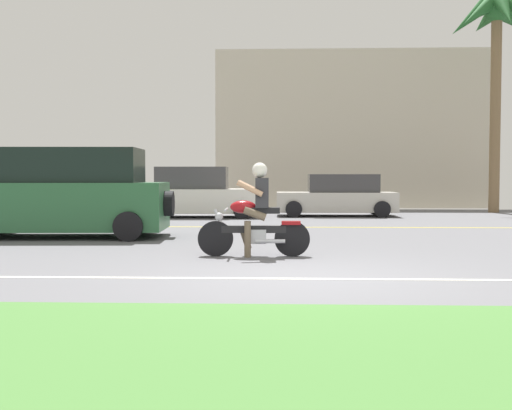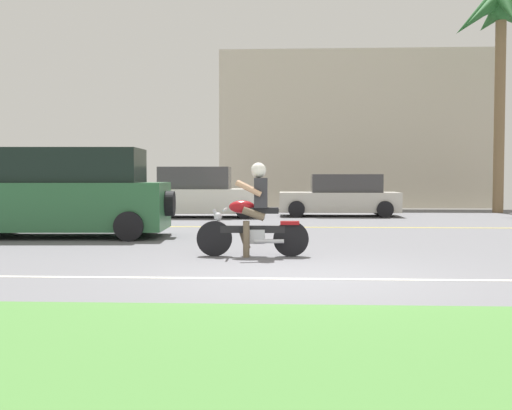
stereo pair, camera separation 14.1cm
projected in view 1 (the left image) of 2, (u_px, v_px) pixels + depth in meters
The scene contains 11 objects.
ground at pixel (297, 252), 11.87m from camera, with size 56.00×30.00×0.04m, color slate.
grass_median at pixel (321, 359), 4.78m from camera, with size 56.00×3.80×0.06m, color #477A38.
lane_line_near at pixel (303, 279), 8.69m from camera, with size 50.40×0.12×0.01m, color silver.
lane_line_far at pixel (292, 227), 17.42m from camera, with size 50.40×0.12×0.01m, color yellow.
motorcyclist at pixel (255, 217), 11.10m from camera, with size 1.95×0.64×1.63m.
suv_nearby at pixel (63, 194), 14.57m from camera, with size 4.97×2.30×2.02m.
parked_car_0 at pixel (45, 195), 22.53m from camera, with size 4.31×2.10×1.56m.
parked_car_1 at pixel (197, 194), 21.66m from camera, with size 4.10×1.99×1.70m.
parked_car_2 at pixel (338, 196), 22.28m from camera, with size 4.11×1.86×1.45m.
palm_tree_0 at pixel (498, 27), 24.09m from camera, with size 3.79×3.77×8.38m.
building_far at pixel (350, 132), 29.57m from camera, with size 12.09×4.00×6.87m, color beige.
Camera 1 is at (-0.30, -8.84, 1.40)m, focal length 44.91 mm.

